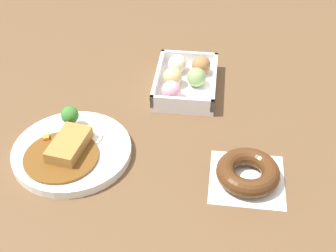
% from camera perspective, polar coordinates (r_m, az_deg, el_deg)
% --- Properties ---
extents(ground_plane, '(1.60, 1.60, 0.00)m').
position_cam_1_polar(ground_plane, '(1.00, -1.94, -0.20)').
color(ground_plane, brown).
extents(curry_plate, '(0.24, 0.24, 0.07)m').
position_cam_1_polar(curry_plate, '(0.94, -11.77, -2.81)').
color(curry_plate, white).
rests_on(curry_plate, ground_plane).
extents(donut_box, '(0.20, 0.14, 0.06)m').
position_cam_1_polar(donut_box, '(1.10, 2.08, 5.72)').
color(donut_box, white).
rests_on(donut_box, ground_plane).
extents(chocolate_ring_donut, '(0.14, 0.14, 0.04)m').
position_cam_1_polar(chocolate_ring_donut, '(0.89, 9.75, -5.65)').
color(chocolate_ring_donut, white).
rests_on(chocolate_ring_donut, ground_plane).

